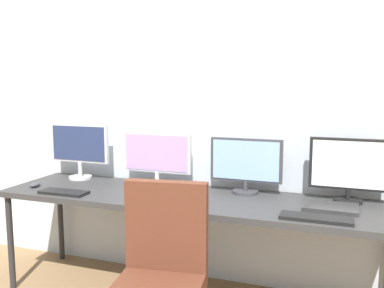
{
  "coord_description": "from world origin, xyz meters",
  "views": [
    {
      "loc": [
        0.98,
        -2.05,
        1.5
      ],
      "look_at": [
        0.0,
        0.65,
        1.09
      ],
      "focal_mm": 40.4,
      "sensor_mm": 36.0,
      "label": 1
    }
  ],
  "objects": [
    {
      "name": "keyboard_center",
      "position": [
        0.0,
        0.37,
        0.75
      ],
      "size": [
        0.36,
        0.13,
        0.02
      ],
      "primitive_type": "cube",
      "color": "black",
      "rests_on": "desk"
    },
    {
      "name": "desk",
      "position": [
        0.0,
        0.6,
        0.69
      ],
      "size": [
        2.65,
        0.68,
        0.74
      ],
      "color": "#333333",
      "rests_on": "ground_plane"
    },
    {
      "name": "keyboard_right",
      "position": [
        0.84,
        0.37,
        0.75
      ],
      "size": [
        0.4,
        0.13,
        0.02
      ],
      "primitive_type": "cube",
      "color": "black",
      "rests_on": "desk"
    },
    {
      "name": "monitor_far_left",
      "position": [
        -1.01,
        0.81,
        0.99
      ],
      "size": [
        0.51,
        0.18,
        0.44
      ],
      "color": "silver",
      "rests_on": "desk"
    },
    {
      "name": "laptop_closed",
      "position": [
        0.91,
        0.61,
        0.75
      ],
      "size": [
        0.32,
        0.23,
        0.02
      ],
      "primitive_type": "cube",
      "rotation": [
        0.0,
        0.0,
        -0.02
      ],
      "color": "#2D2D2D",
      "rests_on": "desk"
    },
    {
      "name": "monitor_center_right",
      "position": [
        0.34,
        0.81,
        0.95
      ],
      "size": [
        0.5,
        0.18,
        0.38
      ],
      "color": "#38383D",
      "rests_on": "desk"
    },
    {
      "name": "computer_mouse",
      "position": [
        -1.16,
        0.46,
        0.76
      ],
      "size": [
        0.06,
        0.1,
        0.03
      ],
      "primitive_type": "ellipsoid",
      "color": "#38383D",
      "rests_on": "desk"
    },
    {
      "name": "monitor_center_left",
      "position": [
        -0.34,
        0.81,
        0.96
      ],
      "size": [
        0.53,
        0.18,
        0.39
      ],
      "color": "silver",
      "rests_on": "desk"
    },
    {
      "name": "coffee_mug",
      "position": [
        -0.33,
        0.48,
        0.79
      ],
      "size": [
        0.11,
        0.08,
        0.09
      ],
      "color": "white",
      "rests_on": "desk"
    },
    {
      "name": "monitor_far_right",
      "position": [
        1.01,
        0.81,
        0.96
      ],
      "size": [
        0.5,
        0.18,
        0.41
      ],
      "color": "black",
      "rests_on": "desk"
    },
    {
      "name": "keyboard_left",
      "position": [
        -0.84,
        0.37,
        0.75
      ],
      "size": [
        0.34,
        0.13,
        0.02
      ],
      "primitive_type": "cube",
      "color": "black",
      "rests_on": "desk"
    },
    {
      "name": "wall_back",
      "position": [
        0.0,
        1.02,
        1.3
      ],
      "size": [
        5.05,
        0.1,
        2.6
      ],
      "color": "silver",
      "rests_on": "ground_plane"
    }
  ]
}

